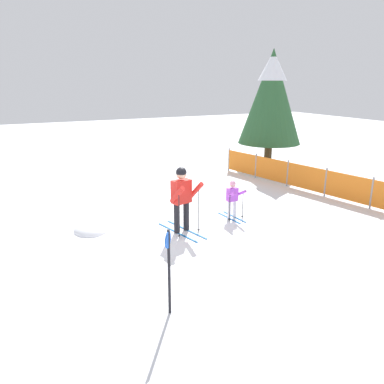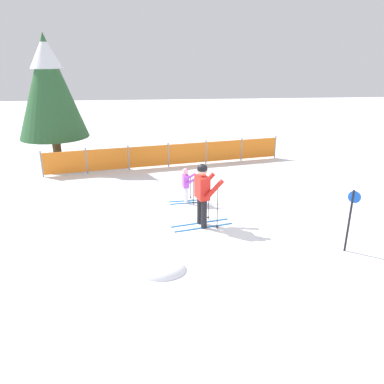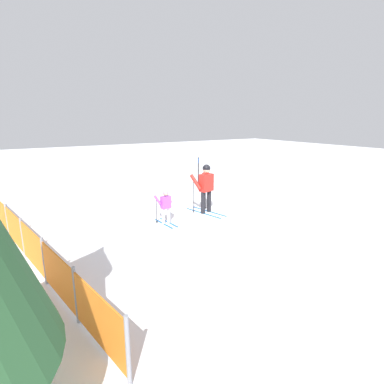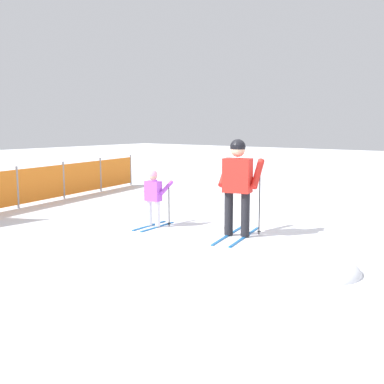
% 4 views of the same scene
% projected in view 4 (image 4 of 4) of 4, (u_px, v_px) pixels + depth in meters
% --- Properties ---
extents(ground_plane, '(60.00, 60.00, 0.00)m').
position_uv_depth(ground_plane, '(238.00, 238.00, 8.51)').
color(ground_plane, white).
extents(skier_adult, '(1.68, 0.83, 1.74)m').
position_uv_depth(skier_adult, '(238.00, 179.00, 8.51)').
color(skier_adult, '#1966B2').
rests_on(skier_adult, ground_plane).
extents(skier_child, '(1.07, 0.54, 1.12)m').
position_uv_depth(skier_child, '(154.00, 194.00, 9.37)').
color(skier_child, '#1966B2').
rests_on(skier_child, ground_plane).
extents(safety_fence, '(9.60, 1.90, 1.01)m').
position_uv_depth(safety_fence, '(17.00, 187.00, 11.47)').
color(safety_fence, gray).
rests_on(safety_fence, ground_plane).
extents(snow_mound, '(1.05, 0.89, 0.42)m').
position_uv_depth(snow_mound, '(327.00, 274.00, 6.47)').
color(snow_mound, white).
rests_on(snow_mound, ground_plane).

